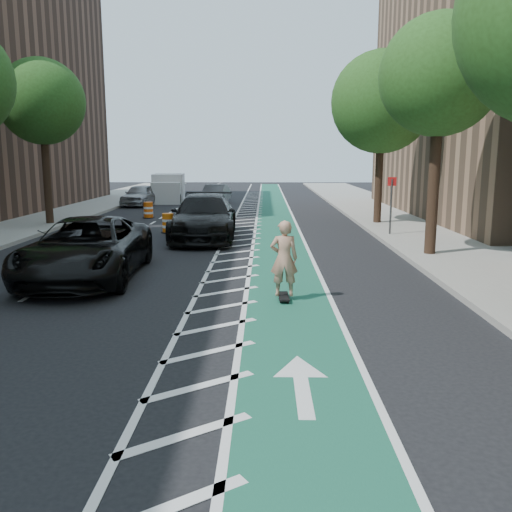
{
  "coord_description": "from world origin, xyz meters",
  "views": [
    {
      "loc": [
        2.46,
        -10.19,
        3.31
      ],
      "look_at": [
        2.25,
        1.78,
        1.1
      ],
      "focal_mm": 38.0,
      "sensor_mm": 36.0,
      "label": 1
    }
  ],
  "objects_px": {
    "suv_near": "(87,249)",
    "suv_far": "(204,217)",
    "skateboarder": "(284,258)",
    "barrel_a": "(50,262)"
  },
  "relations": [
    {
      "from": "skateboarder",
      "to": "barrel_a",
      "type": "relative_size",
      "value": 1.91
    },
    {
      "from": "skateboarder",
      "to": "barrel_a",
      "type": "distance_m",
      "value": 6.78
    },
    {
      "from": "skateboarder",
      "to": "barrel_a",
      "type": "xyz_separation_m",
      "value": [
        -6.36,
        2.27,
        -0.56
      ]
    },
    {
      "from": "suv_far",
      "to": "suv_near",
      "type": "bearing_deg",
      "value": -110.13
    },
    {
      "from": "suv_far",
      "to": "barrel_a",
      "type": "xyz_separation_m",
      "value": [
        -3.47,
        -7.21,
        -0.45
      ]
    },
    {
      "from": "suv_near",
      "to": "suv_far",
      "type": "height_order",
      "value": "suv_far"
    },
    {
      "from": "skateboarder",
      "to": "suv_near",
      "type": "bearing_deg",
      "value": -23.98
    },
    {
      "from": "suv_near",
      "to": "barrel_a",
      "type": "relative_size",
      "value": 6.46
    },
    {
      "from": "suv_near",
      "to": "suv_far",
      "type": "relative_size",
      "value": 0.98
    },
    {
      "from": "suv_near",
      "to": "barrel_a",
      "type": "bearing_deg",
      "value": 173.53
    }
  ]
}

